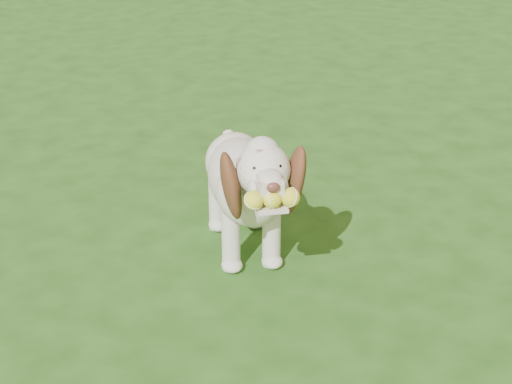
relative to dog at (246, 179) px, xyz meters
name	(u,v)px	position (x,y,z in m)	size (l,w,h in m)	color
ground	(246,234)	(0.07, 0.18, -0.37)	(80.00, 80.00, 0.00)	#214814
dog	(246,179)	(0.00, 0.00, 0.00)	(0.51, 1.05, 0.69)	silver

